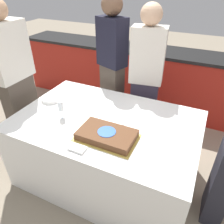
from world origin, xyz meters
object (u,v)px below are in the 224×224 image
wine_glass (61,107)px  person_standing_back (112,67)px  plate_stack (51,98)px  person_cutting_cake (146,77)px  cake (107,135)px  person_seated_left (16,84)px

wine_glass → person_standing_back: (0.09, 0.90, 0.07)m
plate_stack → wine_glass: wine_glass is taller
wine_glass → person_standing_back: bearing=84.3°
wine_glass → plate_stack: bearing=143.8°
person_standing_back → person_cutting_cake: bearing=-158.7°
wine_glass → person_cutting_cake: (0.51, 0.90, 0.02)m
cake → wine_glass: size_ratio=2.99×
person_seated_left → person_cutting_cake: bearing=-56.8°
cake → plate_stack: 0.86m
person_cutting_cake → person_standing_back: bearing=-9.0°
plate_stack → person_standing_back: 0.80m
plate_stack → person_seated_left: (-0.37, -0.08, 0.12)m
person_cutting_cake → person_standing_back: size_ratio=0.96×
plate_stack → person_standing_back: person_standing_back is taller
wine_glass → person_seated_left: (-0.66, 0.13, 0.03)m
person_seated_left → person_standing_back: person_standing_back is taller
person_cutting_cake → person_seated_left: person_seated_left is taller
person_standing_back → person_seated_left: bearing=66.9°
person_seated_left → wine_glass: bearing=-101.3°
plate_stack → person_standing_back: size_ratio=0.12×
wine_glass → person_standing_back: size_ratio=0.10×
cake → person_cutting_cake: 1.00m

